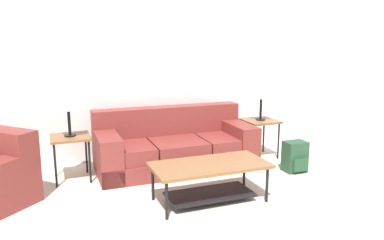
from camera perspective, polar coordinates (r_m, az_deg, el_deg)
wall_back at (r=5.74m, az=-4.19°, el=7.45°), size 9.03×0.06×2.60m
couch at (r=5.25m, az=-2.68°, el=-4.10°), size 2.16×0.96×0.82m
coffee_table at (r=4.13m, az=2.71°, el=-8.12°), size 1.27×0.63×0.43m
side_table_left at (r=4.95m, az=-18.03°, el=-3.06°), size 0.48×0.49×0.57m
side_table_right at (r=5.77m, az=10.35°, el=-0.62°), size 0.48×0.49×0.57m
table_lamp_left at (r=4.85m, az=-18.41°, el=2.77°), size 0.35×0.35×0.56m
table_lamp_right at (r=5.69m, az=10.54°, el=4.40°), size 0.35×0.35×0.56m
backpack at (r=5.28m, az=15.44°, el=-5.43°), size 0.30×0.29×0.42m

